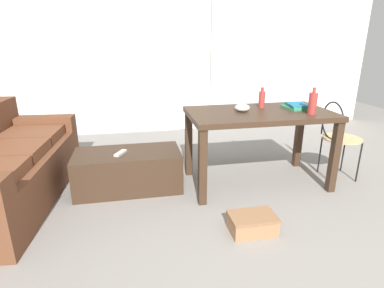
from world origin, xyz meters
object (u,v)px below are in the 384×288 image
object	(u,v)px
couch	(1,169)
tv_remote_primary	(120,153)
shoebox	(252,223)
bottle_far	(262,99)
bowl	(242,108)
wire_chair	(337,132)
bottle_near	(313,103)
book_stack	(297,106)
craft_table	(259,122)
coffee_table	(128,170)

from	to	relation	value
couch	tv_remote_primary	size ratio (longest dim) A/B	11.71
couch	shoebox	size ratio (longest dim) A/B	5.38
bottle_far	bowl	size ratio (longest dim) A/B	1.41
shoebox	wire_chair	bearing A→B (deg)	33.01
bottle_near	tv_remote_primary	world-z (taller)	bottle_near
book_stack	tv_remote_primary	bearing A→B (deg)	179.32
tv_remote_primary	shoebox	xyz separation A→B (m)	(0.99, -0.90, -0.32)
craft_table	bottle_far	world-z (taller)	bottle_far
book_stack	craft_table	bearing A→B (deg)	-173.14
couch	tv_remote_primary	xyz separation A→B (m)	(1.06, -0.01, 0.08)
bottle_near	shoebox	bearing A→B (deg)	-141.38
bottle_far	book_stack	distance (m)	0.35
bottle_near	bowl	xyz separation A→B (m)	(-0.60, 0.23, -0.07)
craft_table	tv_remote_primary	world-z (taller)	craft_table
couch	bottle_near	bearing A→B (deg)	-5.70
coffee_table	bowl	size ratio (longest dim) A/B	7.02
wire_chair	bowl	world-z (taller)	same
wire_chair	book_stack	world-z (taller)	wire_chair
couch	bowl	bearing A→B (deg)	-1.41
bottle_far	tv_remote_primary	xyz separation A→B (m)	(-1.43, -0.09, -0.45)
craft_table	bottle_far	size ratio (longest dim) A/B	6.77
tv_remote_primary	shoebox	world-z (taller)	tv_remote_primary
shoebox	couch	bearing A→B (deg)	155.98
wire_chair	bowl	xyz separation A→B (m)	(-1.02, 0.07, 0.28)
tv_remote_primary	shoebox	size ratio (longest dim) A/B	0.46
bowl	coffee_table	bearing A→B (deg)	175.56
craft_table	tv_remote_primary	size ratio (longest dim) A/B	8.44
bottle_far	shoebox	size ratio (longest dim) A/B	0.57
bottle_near	bottle_far	world-z (taller)	bottle_near
book_stack	tv_remote_primary	size ratio (longest dim) A/B	1.57
bottle_near	tv_remote_primary	bearing A→B (deg)	171.32
bottle_near	book_stack	bearing A→B (deg)	93.35
wire_chair	tv_remote_primary	size ratio (longest dim) A/B	5.03
wire_chair	shoebox	distance (m)	1.51
bowl	shoebox	xyz separation A→B (m)	(-0.19, -0.86, -0.72)
wire_chair	tv_remote_primary	world-z (taller)	wire_chair
craft_table	wire_chair	distance (m)	0.86
couch	tv_remote_primary	distance (m)	1.06
couch	shoebox	world-z (taller)	couch
bottle_near	bowl	bearing A→B (deg)	159.18
coffee_table	bottle_near	size ratio (longest dim) A/B	4.12
wire_chair	tv_remote_primary	distance (m)	2.21
book_stack	coffee_table	bearing A→B (deg)	177.84
book_stack	tv_remote_primary	distance (m)	1.80
bottle_far	book_stack	bearing A→B (deg)	-18.49
bowl	book_stack	xyz separation A→B (m)	(0.58, 0.02, -0.01)
bowl	bottle_near	bearing A→B (deg)	-20.82
craft_table	bowl	xyz separation A→B (m)	(-0.17, 0.03, 0.14)
craft_table	bottle_near	world-z (taller)	bottle_near
bottle_far	tv_remote_primary	world-z (taller)	bottle_far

